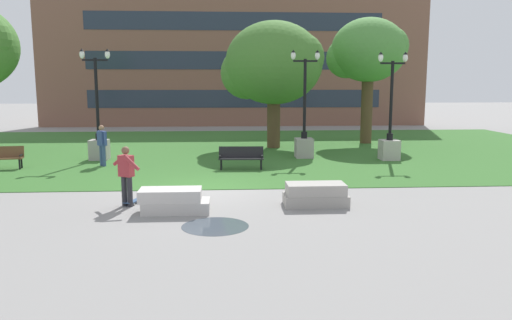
% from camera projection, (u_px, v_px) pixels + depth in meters
% --- Properties ---
extents(ground_plane, '(140.00, 140.00, 0.00)m').
position_uv_depth(ground_plane, '(204.00, 190.00, 16.24)').
color(ground_plane, gray).
extents(grass_lawn, '(40.00, 20.00, 0.02)m').
position_uv_depth(grass_lawn, '(212.00, 149.00, 26.10)').
color(grass_lawn, '#336628').
rests_on(grass_lawn, ground).
extents(concrete_block_center, '(1.88, 0.90, 0.64)m').
position_uv_depth(concrete_block_center, '(174.00, 201.00, 13.47)').
color(concrete_block_center, '#BCB7B2').
rests_on(concrete_block_center, ground).
extents(concrete_block_left, '(1.80, 0.90, 0.64)m').
position_uv_depth(concrete_block_left, '(316.00, 195.00, 14.20)').
color(concrete_block_left, '#9E9991').
rests_on(concrete_block_left, ground).
extents(person_skateboarder, '(0.94, 1.03, 1.71)m').
position_uv_depth(person_skateboarder, '(126.00, 172.00, 14.01)').
color(person_skateboarder, '#28282D').
rests_on(person_skateboarder, ground).
extents(skateboard, '(0.54, 1.03, 0.14)m').
position_uv_depth(skateboard, '(135.00, 201.00, 14.46)').
color(skateboard, '#2D4C75').
rests_on(skateboard, ground).
extents(puddle, '(1.65, 1.65, 0.01)m').
position_uv_depth(puddle, '(215.00, 226.00, 12.17)').
color(puddle, '#47515B').
rests_on(puddle, ground).
extents(park_bench_near_left, '(1.82, 0.60, 0.90)m').
position_uv_depth(park_bench_near_left, '(241.00, 156.00, 20.04)').
color(park_bench_near_left, black).
rests_on(park_bench_near_left, grass_lawn).
extents(lamp_post_left, '(1.32, 0.80, 4.93)m').
position_uv_depth(lamp_post_left, '(99.00, 138.00, 22.43)').
color(lamp_post_left, gray).
rests_on(lamp_post_left, grass_lawn).
extents(lamp_post_center, '(1.32, 0.80, 4.79)m').
position_uv_depth(lamp_post_center, '(390.00, 138.00, 22.40)').
color(lamp_post_center, '#ADA89E').
rests_on(lamp_post_center, grass_lawn).
extents(lamp_post_right, '(1.32, 0.80, 4.92)m').
position_uv_depth(lamp_post_right, '(304.00, 136.00, 23.06)').
color(lamp_post_right, gray).
rests_on(lamp_post_right, grass_lawn).
extents(tree_far_right, '(4.41, 4.20, 7.05)m').
position_uv_depth(tree_far_right, '(368.00, 52.00, 28.03)').
color(tree_far_right, '#4C3823').
rests_on(tree_far_right, grass_lawn).
extents(tree_near_right, '(5.36, 5.10, 6.65)m').
position_uv_depth(tree_near_right, '(273.00, 64.00, 26.16)').
color(tree_near_right, '#4C3823').
rests_on(tree_near_right, grass_lawn).
extents(person_bystander_near_lawn, '(0.50, 0.57, 1.71)m').
position_uv_depth(person_bystander_near_lawn, '(102.00, 143.00, 20.73)').
color(person_bystander_near_lawn, '#384C7A').
rests_on(person_bystander_near_lawn, grass_lawn).
extents(building_facade_distant, '(30.96, 1.03, 11.71)m').
position_uv_depth(building_facade_distant, '(235.00, 52.00, 39.60)').
color(building_facade_distant, brown).
rests_on(building_facade_distant, ground).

